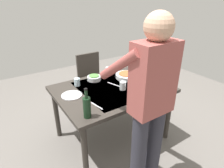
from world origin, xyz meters
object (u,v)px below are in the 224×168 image
serving_bowl_pasta (127,76)px  side_bowl_salad (94,78)px  dinner_plate_near (72,95)px  wine_glass_left (164,77)px  person_server (150,102)px  chair_near (91,78)px  wine_bottle (87,107)px  water_cup_near_left (131,97)px  dining_table (112,93)px  water_cup_far_right (108,71)px  dinner_plate_far (141,89)px  water_cup_near_right (77,82)px  water_cup_far_left (123,86)px

serving_bowl_pasta → side_bowl_salad: (0.41, -0.18, 0.00)m
dinner_plate_near → wine_glass_left: bearing=161.4°
person_server → serving_bowl_pasta: (-0.45, -0.90, -0.18)m
chair_near → wine_bottle: 1.48m
water_cup_near_left → serving_bowl_pasta: (-0.34, -0.52, -0.01)m
dining_table → person_server: person_server is taller
dining_table → person_server: size_ratio=0.79×
chair_near → water_cup_far_right: (-0.02, 0.48, 0.27)m
dinner_plate_near → water_cup_near_left: bearing=136.6°
person_server → side_bowl_salad: (-0.05, -1.08, -0.18)m
dining_table → serving_bowl_pasta: size_ratio=4.46×
dining_table → chair_near: 0.90m
person_server → water_cup_far_right: 1.20m
dining_table → chair_near: (-0.17, -0.87, -0.14)m
dining_table → dinner_plate_far: dinner_plate_far is taller
dining_table → side_bowl_salad: side_bowl_salad is taller
dinner_plate_far → wine_glass_left: bearing=170.7°
water_cup_near_left → side_bowl_salad: (0.07, -0.70, -0.01)m
dinner_plate_near → water_cup_near_right: bearing=-127.8°
wine_bottle → water_cup_far_left: bearing=-155.8°
water_cup_near_right → water_cup_far_right: water_cup_far_right is taller
dinner_plate_near → chair_near: bearing=-129.7°
chair_near → serving_bowl_pasta: size_ratio=3.03×
water_cup_far_left → side_bowl_salad: water_cup_far_left is taller
serving_bowl_pasta → water_cup_near_right: bearing=-12.4°
water_cup_near_left → dinner_plate_near: (0.48, -0.46, -0.04)m
chair_near → wine_glass_left: 1.27m
dining_table → water_cup_far_left: (-0.08, 0.11, 0.13)m
water_cup_far_right → dinner_plate_near: bearing=24.6°
wine_bottle → water_cup_far_left: wine_bottle is taller
water_cup_far_right → serving_bowl_pasta: 0.29m
chair_near → side_bowl_salad: size_ratio=5.06×
dining_table → wine_glass_left: wine_glass_left is taller
water_cup_far_left → dinner_plate_far: bearing=146.3°
wine_bottle → water_cup_far_right: bearing=-132.8°
water_cup_far_left → side_bowl_salad: bearing=-70.3°
person_server → dinner_plate_far: person_server is taller
person_server → dinner_plate_near: (0.37, -0.84, -0.21)m
dining_table → wine_bottle: bearing=36.0°
dining_table → water_cup_far_right: 0.45m
dinner_plate_near → dinner_plate_far: same height
dining_table → water_cup_far_right: (-0.19, -0.39, 0.13)m
wine_bottle → side_bowl_salad: wine_bottle is taller
wine_bottle → chair_near: bearing=-119.0°
wine_glass_left → dinner_plate_far: (0.32, -0.05, -0.10)m
person_server → water_cup_far_left: person_server is taller
wine_bottle → dinner_plate_near: wine_bottle is taller
water_cup_far_right → dinner_plate_far: bearing=96.5°
wine_bottle → wine_glass_left: 1.11m
water_cup_far_left → water_cup_far_right: bearing=-102.0°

